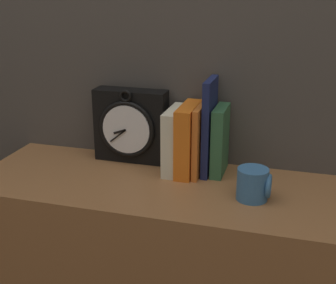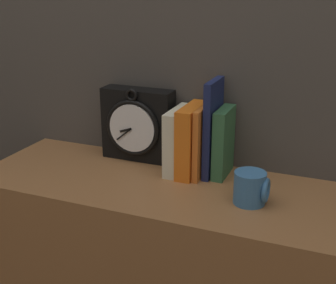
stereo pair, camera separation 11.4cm
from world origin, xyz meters
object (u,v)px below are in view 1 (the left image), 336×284
object	(u,v)px
clock	(131,126)
book_slot4_green	(220,141)
book_slot3_navy	(209,127)
book_slot1_orange	(188,139)
mug	(254,184)
book_slot2_orange	(200,140)
book_slot0_cream	(174,140)

from	to	relation	value
clock	book_slot4_green	xyz separation A→B (m)	(0.26, -0.02, -0.01)
clock	book_slot3_navy	size ratio (longest dim) A/B	0.84
book_slot1_orange	book_slot3_navy	size ratio (longest dim) A/B	0.73
book_slot1_orange	mug	world-z (taller)	book_slot1_orange
book_slot2_orange	book_slot4_green	bearing A→B (deg)	15.02
book_slot3_navy	book_slot1_orange	bearing A→B (deg)	-164.75
book_slot0_cream	book_slot2_orange	xyz separation A→B (m)	(0.07, 0.00, 0.01)
book_slot4_green	mug	bearing A→B (deg)	-51.98
book_slot0_cream	book_slot4_green	size ratio (longest dim) A/B	0.95
clock	book_slot2_orange	distance (m)	0.21
clock	book_slot0_cream	distance (m)	0.14
book_slot0_cream	book_slot1_orange	bearing A→B (deg)	-4.12
clock	mug	size ratio (longest dim) A/B	2.66
book_slot2_orange	book_slot1_orange	bearing A→B (deg)	-172.17
book_slot2_orange	mug	bearing A→B (deg)	-38.09
clock	book_slot4_green	size ratio (longest dim) A/B	1.18
book_slot2_orange	book_slot4_green	size ratio (longest dim) A/B	1.03
book_slot1_orange	mug	xyz separation A→B (m)	(0.19, -0.12, -0.05)
book_slot0_cream	book_slot3_navy	distance (m)	0.10
clock	mug	bearing A→B (deg)	-23.18
book_slot0_cream	book_slot1_orange	size ratio (longest dim) A/B	0.93
clock	book_slot0_cream	xyz separation A→B (m)	(0.14, -0.03, -0.02)
book_slot3_navy	clock	bearing A→B (deg)	174.22
mug	book_slot3_navy	bearing A→B (deg)	135.56
book_slot1_orange	book_slot4_green	distance (m)	0.08
book_slot0_cream	mug	size ratio (longest dim) A/B	2.14
clock	book_slot1_orange	xyz separation A→B (m)	(0.18, -0.04, -0.01)
book_slot0_cream	book_slot2_orange	bearing A→B (deg)	1.26
book_slot1_orange	book_slot4_green	bearing A→B (deg)	12.29
clock	book_slot2_orange	bearing A→B (deg)	-9.08
mug	book_slot2_orange	bearing A→B (deg)	141.91
book_slot1_orange	book_slot3_navy	world-z (taller)	book_slot3_navy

